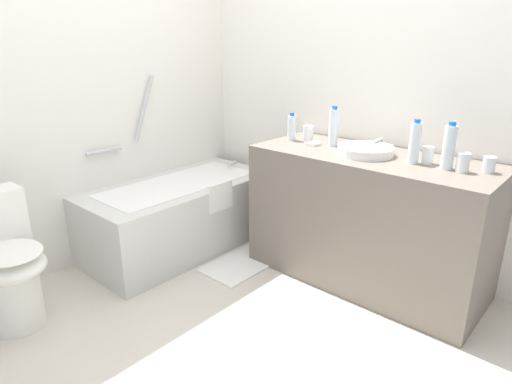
% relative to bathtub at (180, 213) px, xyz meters
% --- Properties ---
extents(ground_plane, '(3.78, 3.78, 0.00)m').
position_rel_bathtub_xyz_m(ground_plane, '(-0.59, -1.02, -0.27)').
color(ground_plane, beige).
extents(wall_back_tiled, '(3.18, 0.10, 2.55)m').
position_rel_bathtub_xyz_m(wall_back_tiled, '(-0.59, 0.38, 1.01)').
color(wall_back_tiled, white).
rests_on(wall_back_tiled, ground_plane).
extents(wall_right_mirror, '(0.10, 3.12, 2.55)m').
position_rel_bathtub_xyz_m(wall_right_mirror, '(0.85, -1.02, 1.01)').
color(wall_right_mirror, white).
rests_on(wall_right_mirror, ground_plane).
extents(bathtub, '(1.41, 0.67, 1.25)m').
position_rel_bathtub_xyz_m(bathtub, '(0.00, 0.00, 0.00)').
color(bathtub, silver).
rests_on(bathtub, ground_plane).
extents(toilet, '(0.37, 0.52, 0.74)m').
position_rel_bathtub_xyz_m(toilet, '(-1.23, -0.05, 0.09)').
color(toilet, white).
rests_on(toilet, ground_plane).
extents(vanity_counter, '(0.62, 1.46, 0.84)m').
position_rel_bathtub_xyz_m(vanity_counter, '(0.49, -1.26, 0.15)').
color(vanity_counter, '#6B6056').
rests_on(vanity_counter, ground_plane).
extents(sink_basin, '(0.33, 0.33, 0.05)m').
position_rel_bathtub_xyz_m(sink_basin, '(0.46, -1.23, 0.59)').
color(sink_basin, white).
rests_on(sink_basin, vanity_counter).
extents(sink_faucet, '(0.13, 0.15, 0.07)m').
position_rel_bathtub_xyz_m(sink_faucet, '(0.65, -1.23, 0.60)').
color(sink_faucet, '#BABAC0').
rests_on(sink_faucet, vanity_counter).
extents(water_bottle_0, '(0.06, 0.06, 0.26)m').
position_rel_bathtub_xyz_m(water_bottle_0, '(0.54, -0.95, 0.69)').
color(water_bottle_0, silver).
rests_on(water_bottle_0, vanity_counter).
extents(water_bottle_1, '(0.07, 0.07, 0.25)m').
position_rel_bathtub_xyz_m(water_bottle_1, '(0.47, -1.70, 0.69)').
color(water_bottle_1, silver).
rests_on(water_bottle_1, vanity_counter).
extents(water_bottle_2, '(0.06, 0.06, 0.19)m').
position_rel_bathtub_xyz_m(water_bottle_2, '(0.49, -0.65, 0.65)').
color(water_bottle_2, silver).
rests_on(water_bottle_2, vanity_counter).
extents(water_bottle_3, '(0.06, 0.06, 0.25)m').
position_rel_bathtub_xyz_m(water_bottle_3, '(0.47, -1.52, 0.68)').
color(water_bottle_3, silver).
rests_on(water_bottle_3, vanity_counter).
extents(drinking_glass_0, '(0.07, 0.07, 0.10)m').
position_rel_bathtub_xyz_m(drinking_glass_0, '(0.56, -0.74, 0.62)').
color(drinking_glass_0, white).
rests_on(drinking_glass_0, vanity_counter).
extents(drinking_glass_1, '(0.06, 0.06, 0.10)m').
position_rel_bathtub_xyz_m(drinking_glass_1, '(0.51, -1.58, 0.61)').
color(drinking_glass_1, white).
rests_on(drinking_glass_1, vanity_counter).
extents(drinking_glass_2, '(0.07, 0.07, 0.10)m').
position_rel_bathtub_xyz_m(drinking_glass_2, '(0.47, -1.78, 0.62)').
color(drinking_glass_2, white).
rests_on(drinking_glass_2, vanity_counter).
extents(drinking_glass_3, '(0.06, 0.06, 0.08)m').
position_rel_bathtub_xyz_m(drinking_glass_3, '(0.55, -1.89, 0.61)').
color(drinking_glass_3, white).
rests_on(drinking_glass_3, vanity_counter).
extents(soap_dish, '(0.09, 0.06, 0.02)m').
position_rel_bathtub_xyz_m(soap_dish, '(0.47, -0.85, 0.58)').
color(soap_dish, white).
rests_on(soap_dish, vanity_counter).
extents(bath_mat, '(0.54, 0.34, 0.01)m').
position_rel_bathtub_xyz_m(bath_mat, '(0.08, -0.55, -0.27)').
color(bath_mat, white).
rests_on(bath_mat, ground_plane).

